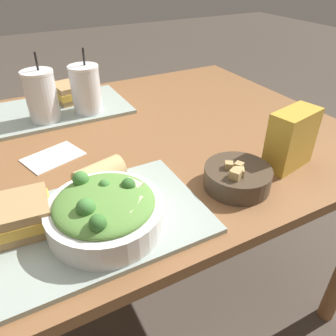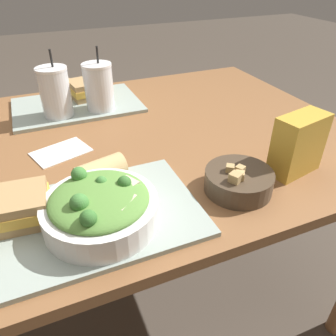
# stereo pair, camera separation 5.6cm
# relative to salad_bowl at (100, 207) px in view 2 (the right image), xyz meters

# --- Properties ---
(ground_plane) EXTENTS (12.00, 12.00, 0.00)m
(ground_plane) POSITION_rel_salad_bowl_xyz_m (0.13, 0.36, -0.82)
(ground_plane) COLOR #4C4238
(dining_table) EXTENTS (1.50, 1.04, 0.77)m
(dining_table) POSITION_rel_salad_bowl_xyz_m (0.13, 0.36, -0.14)
(dining_table) COLOR brown
(dining_table) RESTS_ON ground_plane
(tray_near) EXTENTS (0.45, 0.30, 0.01)m
(tray_near) POSITION_rel_salad_bowl_xyz_m (-0.01, 0.03, -0.05)
(tray_near) COLOR #99A89E
(tray_near) RESTS_ON dining_table
(tray_far) EXTENTS (0.45, 0.30, 0.01)m
(tray_far) POSITION_rel_salad_bowl_xyz_m (0.06, 0.66, -0.05)
(tray_far) COLOR #99A89E
(tray_far) RESTS_ON dining_table
(salad_bowl) EXTENTS (0.24, 0.24, 0.10)m
(salad_bowl) POSITION_rel_salad_bowl_xyz_m (0.00, 0.00, 0.00)
(salad_bowl) COLOR white
(salad_bowl) RESTS_ON tray_near
(soup_bowl) EXTENTS (0.16, 0.16, 0.07)m
(soup_bowl) POSITION_rel_salad_bowl_xyz_m (0.33, -0.00, -0.02)
(soup_bowl) COLOR #473828
(soup_bowl) RESTS_ON dining_table
(sandwich_near) EXTENTS (0.14, 0.12, 0.06)m
(sandwich_near) POSITION_rel_salad_bowl_xyz_m (-0.16, 0.08, -0.01)
(sandwich_near) COLOR tan
(sandwich_near) RESTS_ON tray_near
(baguette_near) EXTENTS (0.13, 0.09, 0.06)m
(baguette_near) POSITION_rel_salad_bowl_xyz_m (0.04, 0.14, -0.01)
(baguette_near) COLOR tan
(baguette_near) RESTS_ON tray_near
(sandwich_far) EXTENTS (0.14, 0.14, 0.06)m
(sandwich_far) POSITION_rel_salad_bowl_xyz_m (0.11, 0.72, -0.01)
(sandwich_far) COLOR tan
(sandwich_far) RESTS_ON tray_far
(baguette_far) EXTENTS (0.11, 0.08, 0.06)m
(baguette_far) POSITION_rel_salad_bowl_xyz_m (0.07, 0.78, -0.01)
(baguette_far) COLOR tan
(baguette_far) RESTS_ON tray_far
(drink_cup_dark) EXTENTS (0.10, 0.10, 0.22)m
(drink_cup_dark) POSITION_rel_salad_bowl_xyz_m (-0.01, 0.58, 0.04)
(drink_cup_dark) COLOR silver
(drink_cup_dark) RESTS_ON tray_far
(drink_cup_red) EXTENTS (0.10, 0.10, 0.22)m
(drink_cup_red) POSITION_rel_salad_bowl_xyz_m (0.14, 0.58, 0.03)
(drink_cup_red) COLOR silver
(drink_cup_red) RESTS_ON tray_far
(chip_bag) EXTENTS (0.15, 0.09, 0.16)m
(chip_bag) POSITION_rel_salad_bowl_xyz_m (0.51, 0.01, 0.03)
(chip_bag) COLOR gold
(chip_bag) RESTS_ON dining_table
(napkin_folded) EXTENTS (0.18, 0.15, 0.00)m
(napkin_folded) POSITION_rel_salad_bowl_xyz_m (-0.04, 0.35, -0.05)
(napkin_folded) COLOR white
(napkin_folded) RESTS_ON dining_table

